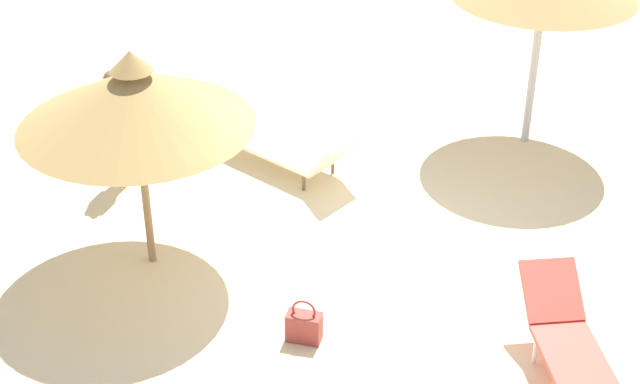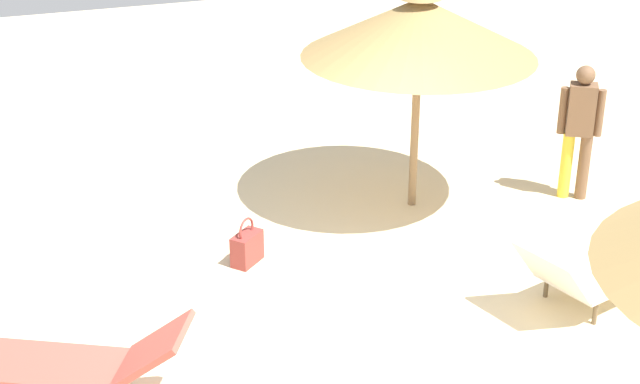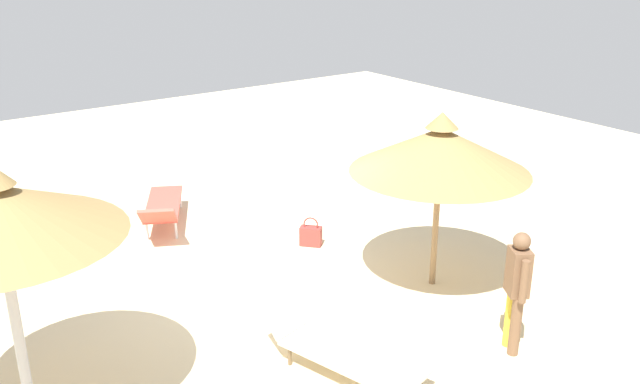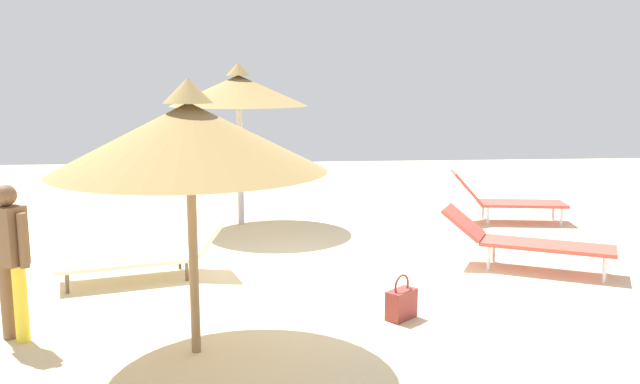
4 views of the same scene
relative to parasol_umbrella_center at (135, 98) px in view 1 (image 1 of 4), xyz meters
name	(u,v)px [view 1 (image 1 of 4)]	position (x,y,z in m)	size (l,w,h in m)	color
ground	(386,273)	(1.58, 2.07, -2.05)	(24.00, 24.00, 0.10)	beige
parasol_umbrella_center	(135,98)	(0.00, 0.00, 0.00)	(2.45, 2.45, 2.52)	olive
lounge_chair_edge	(577,359)	(4.08, 2.33, -1.60)	(2.21, 1.51, 0.78)	#CC4C3F
lounge_chair_far_left	(291,148)	(-0.85, 2.37, -1.68)	(2.15, 1.20, 0.74)	silver
person_standing_back	(117,121)	(-1.77, 0.44, -1.13)	(0.42, 0.34, 1.53)	brown
handbag	(304,326)	(2.08, 0.67, -1.83)	(0.38, 0.36, 0.49)	maroon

